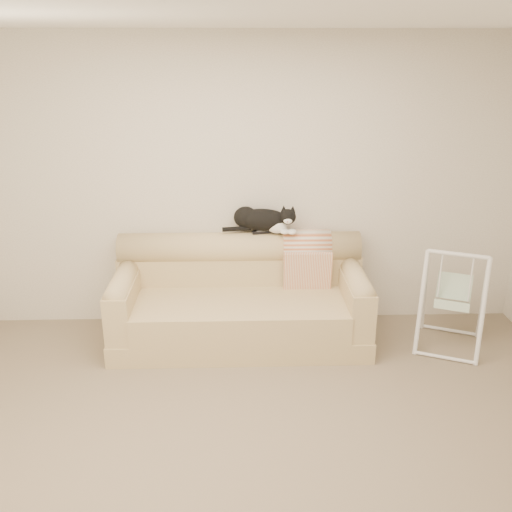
{
  "coord_description": "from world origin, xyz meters",
  "views": [
    {
      "loc": [
        -0.08,
        -2.97,
        2.46
      ],
      "look_at": [
        0.05,
        1.27,
        0.9
      ],
      "focal_mm": 40.0,
      "sensor_mm": 36.0,
      "label": 1
    }
  ],
  "objects_px": {
    "tuxedo_cat": "(263,220)",
    "remote_a": "(262,232)",
    "sofa": "(240,301)",
    "remote_b": "(282,232)",
    "baby_swing": "(453,300)"
  },
  "relations": [
    {
      "from": "remote_a",
      "to": "baby_swing",
      "type": "height_order",
      "value": "remote_a"
    },
    {
      "from": "tuxedo_cat",
      "to": "remote_a",
      "type": "bearing_deg",
      "value": -117.4
    },
    {
      "from": "remote_a",
      "to": "remote_b",
      "type": "distance_m",
      "value": 0.18
    },
    {
      "from": "sofa",
      "to": "baby_swing",
      "type": "xyz_separation_m",
      "value": [
        1.81,
        -0.22,
        0.08
      ]
    },
    {
      "from": "sofa",
      "to": "baby_swing",
      "type": "height_order",
      "value": "sofa"
    },
    {
      "from": "sofa",
      "to": "remote_a",
      "type": "relative_size",
      "value": 11.84
    },
    {
      "from": "sofa",
      "to": "tuxedo_cat",
      "type": "relative_size",
      "value": 3.33
    },
    {
      "from": "sofa",
      "to": "remote_b",
      "type": "height_order",
      "value": "remote_b"
    },
    {
      "from": "sofa",
      "to": "remote_a",
      "type": "bearing_deg",
      "value": 50.44
    },
    {
      "from": "remote_a",
      "to": "baby_swing",
      "type": "relative_size",
      "value": 0.21
    },
    {
      "from": "sofa",
      "to": "remote_b",
      "type": "relative_size",
      "value": 12.54
    },
    {
      "from": "sofa",
      "to": "remote_a",
      "type": "height_order",
      "value": "remote_a"
    },
    {
      "from": "remote_b",
      "to": "baby_swing",
      "type": "bearing_deg",
      "value": -17.51
    },
    {
      "from": "tuxedo_cat",
      "to": "baby_swing",
      "type": "xyz_separation_m",
      "value": [
        1.6,
        -0.47,
        -0.59
      ]
    },
    {
      "from": "remote_a",
      "to": "remote_b",
      "type": "xyz_separation_m",
      "value": [
        0.18,
        -0.01,
        -0.0
      ]
    }
  ]
}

